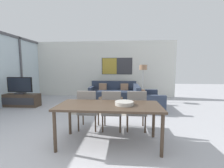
{
  "coord_description": "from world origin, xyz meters",
  "views": [
    {
      "loc": [
        1.25,
        -2.03,
        1.48
      ],
      "look_at": [
        0.86,
        2.74,
        0.95
      ],
      "focal_mm": 24.0,
      "sensor_mm": 36.0,
      "label": 1
    }
  ],
  "objects": [
    {
      "name": "dining_chair_left",
      "position": [
        0.4,
        1.35,
        0.52
      ],
      "size": [
        0.46,
        0.46,
        0.95
      ],
      "color": "gray",
      "rests_on": "ground_plane"
    },
    {
      "name": "dining_chair_centre",
      "position": [
        0.97,
        1.35,
        0.52
      ],
      "size": [
        0.46,
        0.46,
        0.95
      ],
      "color": "gray",
      "rests_on": "ground_plane"
    },
    {
      "name": "sofa_main",
      "position": [
        0.76,
        4.84,
        0.27
      ],
      "size": [
        2.14,
        0.95,
        0.83
      ],
      "color": "#2D384C",
      "rests_on": "ground_plane"
    },
    {
      "name": "ground_plane",
      "position": [
        0.0,
        0.0,
        0.0
      ],
      "size": [
        24.0,
        24.0,
        0.0
      ],
      "primitive_type": "plane",
      "color": "#B2B2B7"
    },
    {
      "name": "coffee_table",
      "position": [
        0.76,
        3.44,
        0.27
      ],
      "size": [
        0.92,
        0.92,
        0.35
      ],
      "color": "#423326",
      "rests_on": "ground_plane"
    },
    {
      "name": "area_rug",
      "position": [
        0.76,
        3.44,
        0.0
      ],
      "size": [
        2.45,
        1.99,
        0.01
      ],
      "color": "gray",
      "rests_on": "ground_plane"
    },
    {
      "name": "fruit_bowl",
      "position": [
        1.26,
        0.73,
        0.82
      ],
      "size": [
        0.35,
        0.35,
        0.07
      ],
      "color": "#B7B2A8",
      "rests_on": "dining_table"
    },
    {
      "name": "floor_lamp",
      "position": [
        2.09,
        4.67,
        1.35
      ],
      "size": [
        0.33,
        0.33,
        1.6
      ],
      "color": "#2D2D33",
      "rests_on": "ground_plane"
    },
    {
      "name": "sofa_side",
      "position": [
        2.02,
        3.36,
        0.27
      ],
      "size": [
        0.95,
        1.42,
        0.83
      ],
      "rotation": [
        0.0,
        0.0,
        1.57
      ],
      "color": "#2D384C",
      "rests_on": "ground_plane"
    },
    {
      "name": "dining_chair_right",
      "position": [
        1.54,
        1.39,
        0.52
      ],
      "size": [
        0.46,
        0.46,
        0.95
      ],
      "color": "gray",
      "rests_on": "ground_plane"
    },
    {
      "name": "television",
      "position": [
        -2.68,
        3.28,
        0.79
      ],
      "size": [
        0.97,
        0.2,
        0.64
      ],
      "color": "#2D2D33",
      "rests_on": "tv_console"
    },
    {
      "name": "dining_table",
      "position": [
        0.97,
        0.73,
        0.7
      ],
      "size": [
        1.94,
        0.85,
        0.78
      ],
      "color": "#423326",
      "rests_on": "ground_plane"
    },
    {
      "name": "tv_console",
      "position": [
        -2.68,
        3.28,
        0.24
      ],
      "size": [
        1.42,
        0.43,
        0.48
      ],
      "color": "#423326",
      "rests_on": "ground_plane"
    },
    {
      "name": "wall_back",
      "position": [
        0.03,
        5.63,
        1.4
      ],
      "size": [
        7.58,
        0.09,
        2.8
      ],
      "color": "silver",
      "rests_on": "ground_plane"
    }
  ]
}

